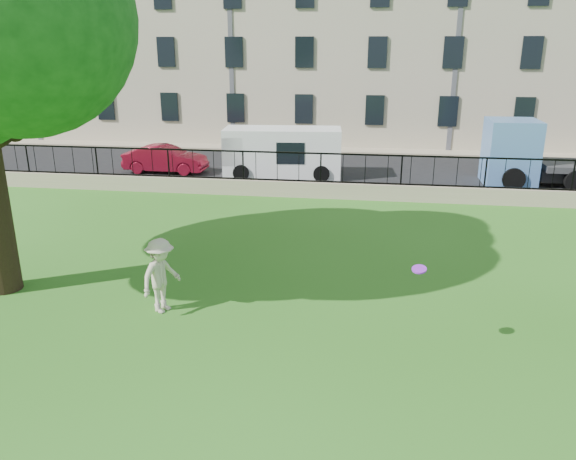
% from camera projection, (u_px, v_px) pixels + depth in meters
% --- Properties ---
extents(ground, '(120.00, 120.00, 0.00)m').
position_uv_depth(ground, '(259.00, 364.00, 10.26)').
color(ground, '#2A6417').
rests_on(ground, ground).
extents(retaining_wall, '(50.00, 0.40, 0.60)m').
position_uv_depth(retaining_wall, '(320.00, 190.00, 21.43)').
color(retaining_wall, tan).
rests_on(retaining_wall, ground).
extents(iron_railing, '(50.00, 0.05, 1.13)m').
position_uv_depth(iron_railing, '(321.00, 168.00, 21.17)').
color(iron_railing, black).
rests_on(iron_railing, retaining_wall).
extents(street, '(60.00, 9.00, 0.01)m').
position_uv_depth(street, '(330.00, 171.00, 25.94)').
color(street, black).
rests_on(street, ground).
extents(sidewalk, '(60.00, 1.40, 0.12)m').
position_uv_depth(sidewalk, '(337.00, 150.00, 30.81)').
color(sidewalk, tan).
rests_on(sidewalk, ground).
extents(building_row, '(56.40, 10.40, 13.80)m').
position_uv_depth(building_row, '(346.00, 22.00, 33.98)').
color(building_row, '#BCAA95').
rests_on(building_row, ground).
extents(man, '(0.98, 1.23, 1.67)m').
position_uv_depth(man, '(161.00, 276.00, 12.08)').
color(man, beige).
rests_on(man, ground).
extents(frisbee, '(0.34, 0.33, 0.12)m').
position_uv_depth(frisbee, '(419.00, 269.00, 10.18)').
color(frisbee, '#9526DB').
extents(red_sedan, '(3.78, 1.37, 1.24)m').
position_uv_depth(red_sedan, '(165.00, 159.00, 25.55)').
color(red_sedan, maroon).
rests_on(red_sedan, street).
extents(white_van, '(5.22, 2.41, 2.13)m').
position_uv_depth(white_van, '(283.00, 153.00, 24.67)').
color(white_van, white).
rests_on(white_van, street).
extents(blue_truck, '(6.37, 2.29, 2.67)m').
position_uv_depth(blue_truck, '(566.00, 154.00, 22.93)').
color(blue_truck, '#5686C9').
rests_on(blue_truck, street).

